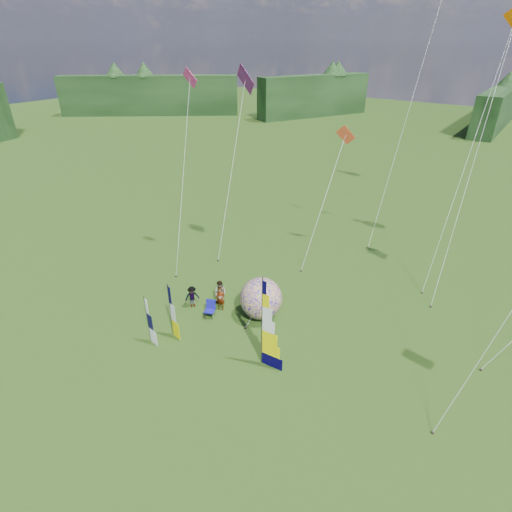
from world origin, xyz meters
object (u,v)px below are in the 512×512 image
Objects in this scene: feather_banner_main at (262,324)px; side_banner_far at (148,320)px; spectator_a at (220,299)px; spectator_c at (192,297)px; spectator_d at (256,290)px; kite_whale at (487,118)px; bol_inflatable at (261,298)px; spectator_b at (220,293)px; camp_chair at (210,310)px; side_banner_left at (170,311)px.

feather_banner_main is 1.74× the size of side_banner_far.
spectator_a reaches higher than spectator_c.
kite_whale reaches higher than spectator_d.
bol_inflatable is 4.68m from spectator_c.
bol_inflatable is at bearing 165.36° from spectator_d.
side_banner_far is 25.37m from kite_whale.
spectator_c is at bearing -138.51° from spectator_b.
spectator_c is (-4.25, -1.86, -0.58)m from bol_inflatable.
feather_banner_main is at bearing -30.79° from spectator_b.
spectator_a is 1.45× the size of camp_chair.
spectator_a is at bearing 83.33° from side_banner_far.
kite_whale reaches higher than spectator_a.
kite_whale is (11.35, 19.01, 9.37)m from side_banner_left.
kite_whale is at bearing 70.85° from side_banner_left.
spectator_b is at bearing 111.21° from spectator_a.
camp_chair is (1.70, -0.19, -0.19)m from spectator_c.
side_banner_left is 2.08× the size of spectator_a.
side_banner_left is 2.92m from camp_chair.
kite_whale is (5.63, 17.80, 8.44)m from feather_banner_main.
side_banner_left is at bearing 70.65° from side_banner_far.
feather_banner_main is 1.53× the size of side_banner_left.
spectator_b is 2.39m from spectator_d.
spectator_b is 1.54× the size of camp_chair.
spectator_b is 21.20m from kite_whale.
kite_whale is (8.13, 14.36, 9.77)m from bol_inflatable.
feather_banner_main is 0.24× the size of kite_whale.
feather_banner_main is 5.92m from side_banner_left.
feather_banner_main is at bearing -113.86° from kite_whale.
spectator_d is at bearing 124.18° from feather_banner_main.
kite_whale is at bearing 60.49° from bol_inflatable.
kite_whale reaches higher than bol_inflatable.
spectator_a is 1.92m from spectator_c.
side_banner_far reaches higher than camp_chair.
kite_whale is (9.40, 13.18, 10.27)m from spectator_d.
kite_whale is at bearing 67.39° from feather_banner_main.
feather_banner_main is at bearing 157.47° from spectator_d.
camp_chair is at bearing -79.17° from spectator_b.
bol_inflatable is (-2.50, 3.44, -1.34)m from feather_banner_main.
spectator_b is at bearing 97.44° from side_banner_left.
feather_banner_main is 20.49m from kite_whale.
side_banner_far is 1.15× the size of bol_inflatable.
spectator_b is at bearing 88.37° from side_banner_far.
spectator_d reaches higher than spectator_c.
side_banner_left is 3.02× the size of camp_chair.
bol_inflatable is 19.18m from kite_whale.
feather_banner_main is 4.62× the size of camp_chair.
feather_banner_main reaches higher than spectator_d.
camp_chair is 22.24m from kite_whale.
spectator_a is at bearing -131.11° from kite_whale.
feather_banner_main is 3.14× the size of spectator_d.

